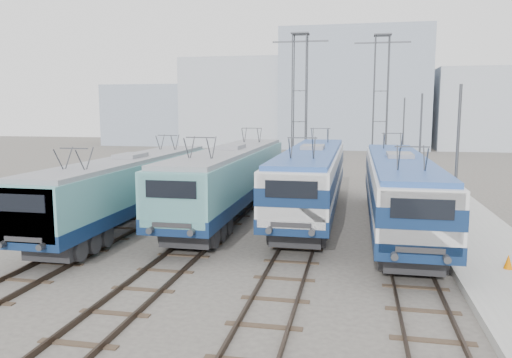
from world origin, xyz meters
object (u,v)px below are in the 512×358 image
at_px(locomotive_center_left, 230,175).
at_px(mast_front, 456,173).
at_px(catenary_tower_west, 300,101).
at_px(catenary_tower_east, 380,102).
at_px(mast_rear, 403,138).
at_px(locomotive_center_right, 312,174).
at_px(mast_mid, 420,149).
at_px(locomotive_far_right, 399,185).
at_px(locomotive_far_left, 130,185).
at_px(safety_cone, 508,262).

distance_m(locomotive_center_left, mast_front, 12.42).
bearing_deg(catenary_tower_west, catenary_tower_east, 17.10).
distance_m(catenary_tower_east, mast_rear, 4.28).
bearing_deg(locomotive_center_right, mast_mid, 38.77).
bearing_deg(mast_rear, locomotive_center_left, -120.98).
height_order(locomotive_center_right, locomotive_far_right, locomotive_center_right).
bearing_deg(locomotive_far_left, mast_mid, 31.51).
bearing_deg(mast_front, locomotive_center_right, 132.63).
relative_size(catenary_tower_west, mast_mid, 1.71).
bearing_deg(mast_mid, locomotive_far_right, -103.21).
distance_m(locomotive_center_right, catenary_tower_east, 16.26).
bearing_deg(catenary_tower_east, locomotive_center_left, -118.56).
bearing_deg(catenary_tower_west, mast_mid, -42.93).
bearing_deg(locomotive_far_right, locomotive_center_right, 148.29).
xyz_separation_m(locomotive_center_left, mast_rear, (10.85, 18.08, 1.17)).
height_order(locomotive_center_left, locomotive_far_right, locomotive_center_left).
bearing_deg(mast_front, mast_rear, 90.00).
xyz_separation_m(locomotive_center_left, mast_front, (10.85, -5.92, 1.17)).
xyz_separation_m(locomotive_far_left, mast_mid, (15.35, 9.41, 1.33)).
bearing_deg(catenary_tower_west, locomotive_far_right, -66.97).
height_order(locomotive_far_left, locomotive_center_left, locomotive_center_left).
relative_size(mast_mid, mast_rear, 1.00).
bearing_deg(locomotive_center_right, safety_cone, -48.83).
bearing_deg(locomotive_center_right, catenary_tower_west, 99.75).
bearing_deg(locomotive_far_left, mast_front, -9.58).
relative_size(locomotive_center_right, mast_front, 2.67).
bearing_deg(catenary_tower_east, locomotive_center_right, -105.72).
distance_m(mast_mid, safety_cone, 14.51).
relative_size(locomotive_far_right, mast_rear, 2.58).
bearing_deg(mast_rear, catenary_tower_west, -155.06).
height_order(locomotive_far_left, catenary_tower_east, catenary_tower_east).
bearing_deg(catenary_tower_west, locomotive_center_left, -99.08).
height_order(locomotive_far_right, catenary_tower_west, catenary_tower_west).
height_order(locomotive_far_right, safety_cone, locomotive_far_right).
bearing_deg(locomotive_far_right, safety_cone, -61.48).
distance_m(locomotive_far_right, mast_rear, 20.00).
distance_m(locomotive_center_left, locomotive_center_right, 4.60).
distance_m(catenary_tower_east, safety_cone, 25.15).
bearing_deg(mast_front, locomotive_far_left, 170.42).
relative_size(locomotive_far_right, catenary_tower_east, 1.51).
xyz_separation_m(locomotive_far_right, mast_front, (1.85, -4.12, 1.19)).
xyz_separation_m(locomotive_far_left, catenary_tower_west, (6.75, 17.41, 4.47)).
distance_m(locomotive_center_right, mast_front, 9.44).
height_order(mast_front, mast_rear, same).
xyz_separation_m(locomotive_far_left, locomotive_center_left, (4.50, 3.33, 0.16)).
bearing_deg(locomotive_far_left, safety_cone, -15.61).
xyz_separation_m(locomotive_center_left, locomotive_center_right, (4.50, 0.97, 0.05)).
distance_m(locomotive_center_right, mast_rear, 18.28).
distance_m(mast_front, mast_rear, 24.00).
bearing_deg(locomotive_far_right, mast_rear, 84.68).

